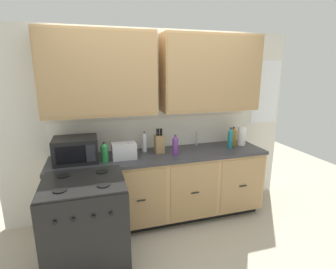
# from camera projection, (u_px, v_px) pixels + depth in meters

# --- Properties ---
(ground_plane) EXTENTS (8.00, 8.00, 0.00)m
(ground_plane) POSITION_uv_depth(u_px,v_px,m) (168.00, 231.00, 3.18)
(ground_plane) COLOR #B2A893
(wall_unit) EXTENTS (3.86, 0.40, 2.43)m
(wall_unit) POSITION_uv_depth(u_px,v_px,m) (157.00, 93.00, 3.24)
(wall_unit) COLOR silver
(wall_unit) RESTS_ON ground_plane
(counter_run) EXTENTS (2.69, 0.64, 0.91)m
(counter_run) POSITION_uv_depth(u_px,v_px,m) (162.00, 186.00, 3.34)
(counter_run) COLOR black
(counter_run) RESTS_ON ground_plane
(stove_range) EXTENTS (0.76, 0.68, 0.95)m
(stove_range) POSITION_uv_depth(u_px,v_px,m) (87.00, 226.00, 2.50)
(stove_range) COLOR black
(stove_range) RESTS_ON ground_plane
(microwave) EXTENTS (0.48, 0.37, 0.28)m
(microwave) POSITION_uv_depth(u_px,v_px,m) (76.00, 150.00, 2.93)
(microwave) COLOR black
(microwave) RESTS_ON counter_run
(toaster) EXTENTS (0.28, 0.18, 0.19)m
(toaster) POSITION_uv_depth(u_px,v_px,m) (124.00, 151.00, 3.04)
(toaster) COLOR #B7B7BC
(toaster) RESTS_ON counter_run
(knife_block) EXTENTS (0.11, 0.14, 0.31)m
(knife_block) POSITION_uv_depth(u_px,v_px,m) (159.00, 144.00, 3.26)
(knife_block) COLOR #9C794E
(knife_block) RESTS_ON counter_run
(sink_faucet) EXTENTS (0.02, 0.02, 0.20)m
(sink_faucet) POSITION_uv_depth(u_px,v_px,m) (197.00, 138.00, 3.56)
(sink_faucet) COLOR #B2B5BA
(sink_faucet) RESTS_ON counter_run
(paper_towel_roll) EXTENTS (0.12, 0.12, 0.26)m
(paper_towel_roll) POSITION_uv_depth(u_px,v_px,m) (242.00, 136.00, 3.58)
(paper_towel_roll) COLOR white
(paper_towel_roll) RESTS_ON counter_run
(bottle_teal) EXTENTS (0.07, 0.07, 0.28)m
(bottle_teal) POSITION_uv_depth(u_px,v_px,m) (230.00, 138.00, 3.43)
(bottle_teal) COLOR #1E707A
(bottle_teal) RESTS_ON counter_run
(bottle_green) EXTENTS (0.08, 0.08, 0.23)m
(bottle_green) POSITION_uv_depth(u_px,v_px,m) (104.00, 152.00, 2.92)
(bottle_green) COLOR #237A38
(bottle_green) RESTS_ON counter_run
(bottle_clear) EXTENTS (0.06, 0.06, 0.26)m
(bottle_clear) POSITION_uv_depth(u_px,v_px,m) (145.00, 142.00, 3.28)
(bottle_clear) COLOR silver
(bottle_clear) RESTS_ON counter_run
(bottle_violet) EXTENTS (0.07, 0.07, 0.25)m
(bottle_violet) POSITION_uv_depth(u_px,v_px,m) (175.00, 145.00, 3.17)
(bottle_violet) COLOR #663384
(bottle_violet) RESTS_ON counter_run
(bottle_amber) EXTENTS (0.08, 0.08, 0.26)m
(bottle_amber) POSITION_uv_depth(u_px,v_px,m) (233.00, 136.00, 3.56)
(bottle_amber) COLOR #9E6619
(bottle_amber) RESTS_ON counter_run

